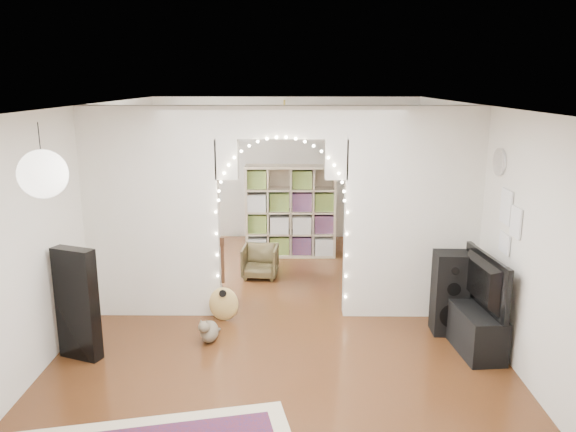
{
  "coord_description": "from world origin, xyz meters",
  "views": [
    {
      "loc": [
        0.16,
        -6.91,
        2.99
      ],
      "look_at": [
        0.08,
        0.3,
        1.25
      ],
      "focal_mm": 35.0,
      "sensor_mm": 36.0,
      "label": 1
    }
  ],
  "objects_px": {
    "dining_chair_left": "(197,283)",
    "dining_chair_right": "(260,262)",
    "acoustic_guitar": "(223,290)",
    "dining_table": "(290,205)",
    "floor_speaker": "(450,293)",
    "media_console": "(473,328)",
    "bookcase": "(291,211)"
  },
  "relations": [
    {
      "from": "dining_chair_left",
      "to": "dining_chair_right",
      "type": "relative_size",
      "value": 1.11
    },
    {
      "from": "acoustic_guitar",
      "to": "dining_table",
      "type": "xyz_separation_m",
      "value": [
        0.82,
        3.75,
        0.27
      ]
    },
    {
      "from": "floor_speaker",
      "to": "dining_chair_right",
      "type": "xyz_separation_m",
      "value": [
        -2.4,
        1.96,
        -0.25
      ]
    },
    {
      "from": "media_console",
      "to": "bookcase",
      "type": "height_order",
      "value": "bookcase"
    },
    {
      "from": "acoustic_guitar",
      "to": "bookcase",
      "type": "height_order",
      "value": "bookcase"
    },
    {
      "from": "acoustic_guitar",
      "to": "media_console",
      "type": "distance_m",
      "value": 3.03
    },
    {
      "from": "dining_chair_left",
      "to": "media_console",
      "type": "bearing_deg",
      "value": -24.91
    },
    {
      "from": "bookcase",
      "to": "dining_chair_right",
      "type": "xyz_separation_m",
      "value": [
        -0.47,
        -1.13,
        -0.55
      ]
    },
    {
      "from": "dining_table",
      "to": "dining_chair_left",
      "type": "bearing_deg",
      "value": -120.99
    },
    {
      "from": "dining_table",
      "to": "dining_chair_right",
      "type": "relative_size",
      "value": 2.39
    },
    {
      "from": "media_console",
      "to": "bookcase",
      "type": "bearing_deg",
      "value": 115.17
    },
    {
      "from": "bookcase",
      "to": "dining_table",
      "type": "xyz_separation_m",
      "value": [
        -0.01,
        0.97,
        -0.11
      ]
    },
    {
      "from": "floor_speaker",
      "to": "dining_table",
      "type": "relative_size",
      "value": 0.77
    },
    {
      "from": "floor_speaker",
      "to": "dining_chair_right",
      "type": "relative_size",
      "value": 1.85
    },
    {
      "from": "floor_speaker",
      "to": "media_console",
      "type": "relative_size",
      "value": 1.01
    },
    {
      "from": "floor_speaker",
      "to": "dining_table",
      "type": "xyz_separation_m",
      "value": [
        -1.95,
        4.06,
        0.18
      ]
    },
    {
      "from": "acoustic_guitar",
      "to": "dining_chair_left",
      "type": "relative_size",
      "value": 1.54
    },
    {
      "from": "dining_table",
      "to": "bookcase",
      "type": "bearing_deg",
      "value": -98.48
    },
    {
      "from": "bookcase",
      "to": "dining_table",
      "type": "relative_size",
      "value": 1.21
    },
    {
      "from": "floor_speaker",
      "to": "media_console",
      "type": "height_order",
      "value": "floor_speaker"
    },
    {
      "from": "acoustic_guitar",
      "to": "dining_table",
      "type": "bearing_deg",
      "value": 72.29
    },
    {
      "from": "acoustic_guitar",
      "to": "floor_speaker",
      "type": "bearing_deg",
      "value": -11.63
    },
    {
      "from": "media_console",
      "to": "dining_chair_right",
      "type": "relative_size",
      "value": 1.82
    },
    {
      "from": "acoustic_guitar",
      "to": "bookcase",
      "type": "relative_size",
      "value": 0.59
    },
    {
      "from": "floor_speaker",
      "to": "dining_chair_left",
      "type": "xyz_separation_m",
      "value": [
        -3.21,
        0.91,
        -0.23
      ]
    },
    {
      "from": "dining_chair_left",
      "to": "floor_speaker",
      "type": "bearing_deg",
      "value": -19.23
    },
    {
      "from": "dining_table",
      "to": "dining_chair_left",
      "type": "relative_size",
      "value": 2.16
    },
    {
      "from": "acoustic_guitar",
      "to": "floor_speaker",
      "type": "xyz_separation_m",
      "value": [
        2.77,
        -0.31,
        0.1
      ]
    },
    {
      "from": "acoustic_guitar",
      "to": "floor_speaker",
      "type": "height_order",
      "value": "acoustic_guitar"
    },
    {
      "from": "media_console",
      "to": "dining_chair_left",
      "type": "height_order",
      "value": "dining_chair_left"
    },
    {
      "from": "acoustic_guitar",
      "to": "floor_speaker",
      "type": "distance_m",
      "value": 2.79
    },
    {
      "from": "media_console",
      "to": "dining_chair_left",
      "type": "xyz_separation_m",
      "value": [
        -3.37,
        1.33,
        0.03
      ]
    }
  ]
}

